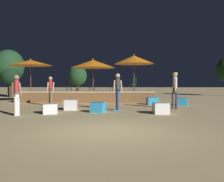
% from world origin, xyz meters
% --- Properties ---
extents(ground_plane, '(120.00, 120.00, 0.00)m').
position_xyz_m(ground_plane, '(0.00, 0.00, 0.00)').
color(ground_plane, tan).
extents(wooden_deck, '(9.14, 2.99, 0.74)m').
position_xyz_m(wooden_deck, '(-1.91, 10.72, 0.33)').
color(wooden_deck, brown).
rests_on(wooden_deck, ground).
extents(patio_umbrella_0, '(2.81, 2.81, 2.87)m').
position_xyz_m(patio_umbrella_0, '(-5.43, 9.27, 2.60)').
color(patio_umbrella_0, brown).
rests_on(patio_umbrella_0, ground).
extents(patio_umbrella_1, '(2.59, 2.59, 3.14)m').
position_xyz_m(patio_umbrella_1, '(1.30, 9.38, 2.79)').
color(patio_umbrella_1, brown).
rests_on(patio_umbrella_1, ground).
extents(patio_umbrella_2, '(2.88, 2.88, 2.86)m').
position_xyz_m(patio_umbrella_2, '(-1.34, 9.27, 2.52)').
color(patio_umbrella_2, brown).
rests_on(patio_umbrella_2, ground).
extents(cube_seat_0, '(0.69, 0.69, 0.43)m').
position_xyz_m(cube_seat_0, '(2.33, 8.17, 0.22)').
color(cube_seat_0, '#2D9EDB').
rests_on(cube_seat_0, ground).
extents(cube_seat_1, '(0.77, 0.77, 0.42)m').
position_xyz_m(cube_seat_1, '(-2.62, 3.69, 0.21)').
color(cube_seat_1, white).
rests_on(cube_seat_1, ground).
extents(cube_seat_2, '(0.67, 0.67, 0.46)m').
position_xyz_m(cube_seat_2, '(2.12, 3.77, 0.23)').
color(cube_seat_2, white).
rests_on(cube_seat_2, ground).
extents(cube_seat_3, '(0.70, 0.70, 0.45)m').
position_xyz_m(cube_seat_3, '(-0.58, 4.18, 0.22)').
color(cube_seat_3, '#2D9EDB').
rests_on(cube_seat_3, ground).
extents(cube_seat_4, '(0.66, 0.66, 0.49)m').
position_xyz_m(cube_seat_4, '(-1.98, 5.14, 0.25)').
color(cube_seat_4, white).
rests_on(cube_seat_4, ground).
extents(cube_seat_5, '(0.67, 0.67, 0.44)m').
position_xyz_m(cube_seat_5, '(3.99, 7.66, 0.22)').
color(cube_seat_5, '#2D9EDB').
rests_on(cube_seat_5, ground).
extents(person_0, '(0.47, 0.30, 1.76)m').
position_xyz_m(person_0, '(0.28, 5.00, 0.96)').
color(person_0, '#2D4C7F').
rests_on(person_0, ground).
extents(person_1, '(0.31, 0.50, 1.83)m').
position_xyz_m(person_1, '(3.14, 5.75, 1.05)').
color(person_1, '#3F3F47').
rests_on(person_1, ground).
extents(person_2, '(0.45, 0.29, 1.63)m').
position_xyz_m(person_2, '(-3.73, 2.99, 0.87)').
color(person_2, white).
rests_on(person_2, ground).
extents(person_4, '(0.42, 0.33, 1.66)m').
position_xyz_m(person_4, '(-3.53, 7.12, 0.89)').
color(person_4, '#72664C').
rests_on(person_4, ground).
extents(bistro_chair_0, '(0.47, 0.47, 0.90)m').
position_xyz_m(bistro_chair_0, '(-0.03, 10.65, 1.29)').
color(bistro_chair_0, '#2D3338').
rests_on(bistro_chair_0, wooden_deck).
extents(bistro_chair_1, '(0.41, 0.41, 0.90)m').
position_xyz_m(bistro_chair_1, '(-1.54, 10.99, 1.29)').
color(bistro_chair_1, '#2D3338').
rests_on(bistro_chair_1, wooden_deck).
extents(bistro_chair_2, '(0.40, 0.40, 0.90)m').
position_xyz_m(bistro_chair_2, '(-3.34, 10.86, 1.29)').
color(bistro_chair_2, '#1E4C47').
rests_on(bistro_chair_2, wooden_deck).
extents(bistro_chair_3, '(0.48, 0.48, 0.90)m').
position_xyz_m(bistro_chair_3, '(1.34, 10.73, 1.29)').
color(bistro_chair_3, '#1E4C47').
rests_on(bistro_chair_3, wooden_deck).
extents(frisbee_disc, '(0.28, 0.28, 0.03)m').
position_xyz_m(frisbee_disc, '(0.14, 4.85, 0.02)').
color(frisbee_disc, '#33B2D8').
rests_on(frisbee_disc, ground).
extents(background_tree_0, '(2.71, 2.71, 4.30)m').
position_xyz_m(background_tree_0, '(-9.69, 15.56, 2.79)').
color(background_tree_0, '#3D2B1C').
rests_on(background_tree_0, ground).
extents(background_tree_1, '(1.75, 1.75, 2.97)m').
position_xyz_m(background_tree_1, '(-9.36, 15.05, 1.98)').
color(background_tree_1, '#3D2B1C').
rests_on(background_tree_1, ground).
extents(background_tree_3, '(1.77, 1.77, 2.95)m').
position_xyz_m(background_tree_3, '(-3.68, 17.07, 1.95)').
color(background_tree_3, '#3D2B1C').
rests_on(background_tree_3, ground).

